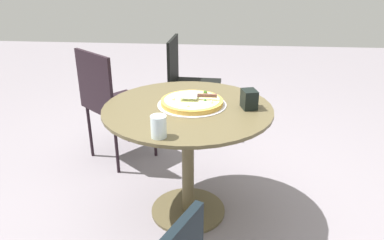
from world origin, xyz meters
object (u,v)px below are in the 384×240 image
(pizza_on_tray, at_px, (192,102))
(patio_chair_corner, at_px, (111,98))
(drinking_cup, at_px, (159,127))
(patio_chair_near, at_px, (187,79))
(patio_table, at_px, (188,135))
(pizza_server, at_px, (198,96))
(napkin_dispenser, at_px, (249,99))

(pizza_on_tray, relative_size, patio_chair_corner, 0.44)
(drinking_cup, distance_m, patio_chair_near, 1.63)
(drinking_cup, bearing_deg, patio_table, -103.71)
(pizza_server, bearing_deg, pizza_on_tray, -1.92)
(drinking_cup, bearing_deg, patio_chair_corner, -61.58)
(drinking_cup, bearing_deg, pizza_server, -109.69)
(pizza_on_tray, bearing_deg, patio_chair_near, -82.87)
(pizza_on_tray, bearing_deg, patio_table, 58.63)
(pizza_server, xyz_separation_m, drinking_cup, (0.15, 0.42, -0.00))
(pizza_on_tray, relative_size, pizza_server, 1.85)
(drinking_cup, xyz_separation_m, patio_chair_near, (0.03, -1.61, -0.27))
(pizza_on_tray, height_order, pizza_server, pizza_server)
(patio_table, xyz_separation_m, pizza_server, (-0.06, -0.03, 0.23))
(drinking_cup, bearing_deg, pizza_on_tray, -105.34)
(napkin_dispenser, xyz_separation_m, patio_chair_near, (0.46, -1.21, -0.27))
(patio_chair_near, bearing_deg, pizza_on_tray, 97.13)
(patio_chair_corner, bearing_deg, drinking_cup, 118.42)
(pizza_server, bearing_deg, napkin_dispenser, 175.40)
(patio_table, bearing_deg, patio_chair_near, -84.07)
(patio_table, height_order, patio_chair_corner, patio_chair_corner)
(pizza_on_tray, height_order, patio_chair_near, patio_chair_near)
(patio_chair_near, bearing_deg, patio_table, 95.93)
(napkin_dispenser, height_order, patio_chair_near, patio_chair_near)
(patio_table, bearing_deg, napkin_dispenser, -178.07)
(patio_table, height_order, pizza_on_tray, pizza_on_tray)
(pizza_server, height_order, drinking_cup, drinking_cup)
(pizza_server, relative_size, patio_chair_near, 0.25)
(patio_chair_corner, bearing_deg, patio_chair_near, -130.14)
(pizza_on_tray, height_order, napkin_dispenser, napkin_dispenser)
(patio_table, distance_m, patio_chair_corner, 0.88)
(napkin_dispenser, bearing_deg, patio_chair_near, 5.69)
(patio_chair_near, xyz_separation_m, patio_chair_corner, (0.51, 0.61, 0.02))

